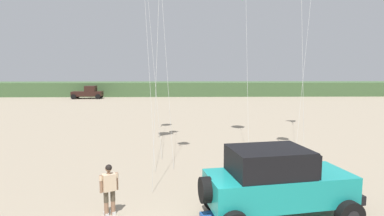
# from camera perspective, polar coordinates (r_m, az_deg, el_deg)

# --- Properties ---
(dune_ridge) EXTENTS (90.00, 6.70, 2.32)m
(dune_ridge) POSITION_cam_1_polar(r_m,az_deg,el_deg) (57.28, -0.70, 3.39)
(dune_ridge) COLOR #426038
(dune_ridge) RESTS_ON ground_plane
(jeep) EXTENTS (5.00, 3.09, 2.26)m
(jeep) POSITION_cam_1_polar(r_m,az_deg,el_deg) (10.59, 14.56, -12.35)
(jeep) COLOR teal
(jeep) RESTS_ON ground_plane
(person_watching) EXTENTS (0.55, 0.45, 1.67)m
(person_watching) POSITION_cam_1_polar(r_m,az_deg,el_deg) (10.92, -14.28, -13.21)
(person_watching) COLOR #8C664C
(person_watching) RESTS_ON ground_plane
(distant_pickup) EXTENTS (4.66, 2.51, 1.98)m
(distant_pickup) POSITION_cam_1_polar(r_m,az_deg,el_deg) (53.51, -17.68, 2.58)
(distant_pickup) COLOR black
(distant_pickup) RESTS_ON ground_plane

